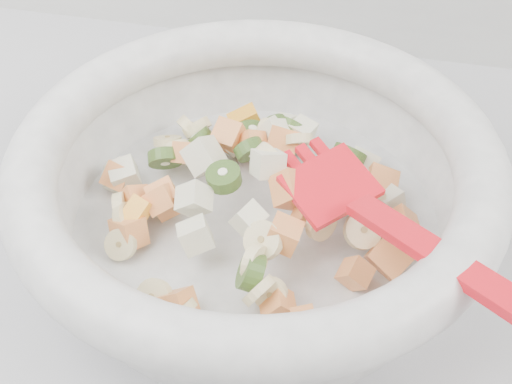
# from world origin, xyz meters

# --- Properties ---
(mixing_bowl) EXTENTS (0.40, 0.36, 0.11)m
(mixing_bowl) POSITION_xyz_m (0.19, 1.45, 0.95)
(mixing_bowl) COLOR white
(mixing_bowl) RESTS_ON counter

